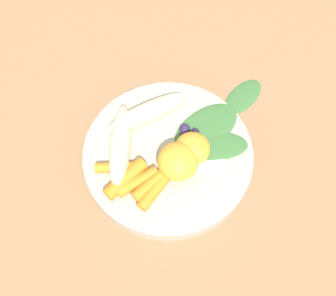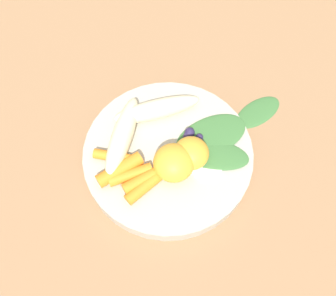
{
  "view_description": "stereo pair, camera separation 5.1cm",
  "coord_description": "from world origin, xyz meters",
  "px_view_note": "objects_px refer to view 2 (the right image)",
  "views": [
    {
      "loc": [
        0.21,
        0.09,
        0.49
      ],
      "look_at": [
        0.0,
        0.0,
        0.04
      ],
      "focal_mm": 39.86,
      "sensor_mm": 36.0,
      "label": 1
    },
    {
      "loc": [
        0.19,
        0.14,
        0.49
      ],
      "look_at": [
        0.0,
        0.0,
        0.04
      ],
      "focal_mm": 39.86,
      "sensor_mm": 36.0,
      "label": 2
    }
  ],
  "objects_px": {
    "orange_segment_near": "(191,153)",
    "bowl": "(168,155)",
    "banana_peeled_left": "(122,136)",
    "banana_peeled_right": "(157,109)",
    "kale_leaf_stray": "(258,111)"
  },
  "relations": [
    {
      "from": "bowl",
      "to": "orange_segment_near",
      "type": "bearing_deg",
      "value": 105.44
    },
    {
      "from": "bowl",
      "to": "banana_peeled_left",
      "type": "bearing_deg",
      "value": -68.77
    },
    {
      "from": "banana_peeled_right",
      "to": "orange_segment_near",
      "type": "relative_size",
      "value": 2.66
    },
    {
      "from": "banana_peeled_right",
      "to": "kale_leaf_stray",
      "type": "xyz_separation_m",
      "value": [
        -0.11,
        0.11,
        -0.04
      ]
    },
    {
      "from": "bowl",
      "to": "orange_segment_near",
      "type": "xyz_separation_m",
      "value": [
        -0.01,
        0.03,
        0.03
      ]
    },
    {
      "from": "banana_peeled_left",
      "to": "banana_peeled_right",
      "type": "height_order",
      "value": "same"
    },
    {
      "from": "bowl",
      "to": "banana_peeled_left",
      "type": "distance_m",
      "value": 0.07
    },
    {
      "from": "orange_segment_near",
      "to": "bowl",
      "type": "bearing_deg",
      "value": -74.56
    },
    {
      "from": "banana_peeled_left",
      "to": "banana_peeled_right",
      "type": "bearing_deg",
      "value": 145.88
    },
    {
      "from": "bowl",
      "to": "orange_segment_near",
      "type": "height_order",
      "value": "orange_segment_near"
    },
    {
      "from": "bowl",
      "to": "banana_peeled_left",
      "type": "relative_size",
      "value": 1.87
    },
    {
      "from": "bowl",
      "to": "orange_segment_near",
      "type": "distance_m",
      "value": 0.05
    },
    {
      "from": "banana_peeled_right",
      "to": "orange_segment_near",
      "type": "xyz_separation_m",
      "value": [
        0.03,
        0.08,
        0.0
      ]
    },
    {
      "from": "banana_peeled_right",
      "to": "bowl",
      "type": "bearing_deg",
      "value": 88.86
    },
    {
      "from": "banana_peeled_left",
      "to": "orange_segment_near",
      "type": "bearing_deg",
      "value": 86.32
    }
  ]
}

